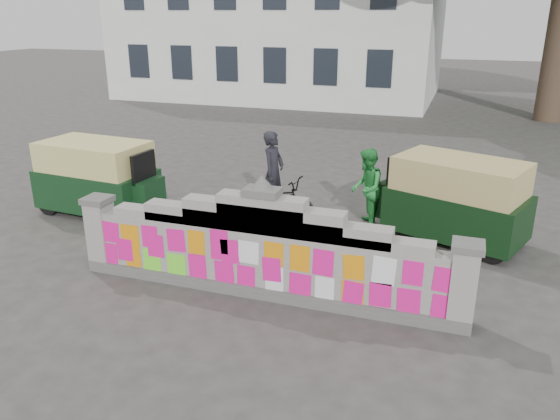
{
  "coord_description": "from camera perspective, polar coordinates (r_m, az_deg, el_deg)",
  "views": [
    {
      "loc": [
        2.8,
        -7.32,
        4.3
      ],
      "look_at": [
        -0.06,
        1.0,
        1.1
      ],
      "focal_mm": 35.0,
      "sensor_mm": 36.0,
      "label": 1
    }
  ],
  "objects": [
    {
      "name": "pedestrian",
      "position": [
        11.51,
        9.01,
        2.24
      ],
      "size": [
        0.73,
        0.89,
        1.68
      ],
      "primitive_type": "imported",
      "rotation": [
        0.0,
        0.0,
        -1.45
      ],
      "color": "green",
      "rests_on": "ground"
    },
    {
      "name": "rickshaw_right",
      "position": [
        11.22,
        17.69,
        1.15
      ],
      "size": [
        3.08,
        2.21,
        1.66
      ],
      "rotation": [
        0.0,
        0.0,
        2.78
      ],
      "color": "black",
      "rests_on": "ground"
    },
    {
      "name": "rickshaw_left",
      "position": [
        12.8,
        -18.38,
        3.3
      ],
      "size": [
        3.0,
        1.57,
        1.63
      ],
      "rotation": [
        0.0,
        0.0,
        -0.08
      ],
      "color": "black",
      "rests_on": "ground"
    },
    {
      "name": "ground",
      "position": [
        8.94,
        -1.76,
        -8.77
      ],
      "size": [
        100.0,
        100.0,
        0.0
      ],
      "primitive_type": "plane",
      "color": "#383533",
      "rests_on": "ground"
    },
    {
      "name": "cyclist_rider",
      "position": [
        11.63,
        -0.7,
        2.82
      ],
      "size": [
        0.49,
        0.68,
        1.74
      ],
      "primitive_type": "imported",
      "rotation": [
        0.0,
        0.0,
        1.45
      ],
      "color": "black",
      "rests_on": "ground"
    },
    {
      "name": "parapet_wall",
      "position": [
        8.6,
        -1.82,
        -4.4
      ],
      "size": [
        6.48,
        0.44,
        2.01
      ],
      "color": "#4C4C49",
      "rests_on": "ground"
    },
    {
      "name": "cyclist_bike",
      "position": [
        11.74,
        -0.69,
        1.15
      ],
      "size": [
        2.02,
        0.9,
        1.03
      ],
      "primitive_type": "imported",
      "rotation": [
        0.0,
        0.0,
        1.45
      ],
      "color": "black",
      "rests_on": "ground"
    },
    {
      "name": "building",
      "position": [
        30.9,
        0.49,
        19.44
      ],
      "size": [
        16.0,
        10.0,
        8.9
      ],
      "color": "silver",
      "rests_on": "ground"
    }
  ]
}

